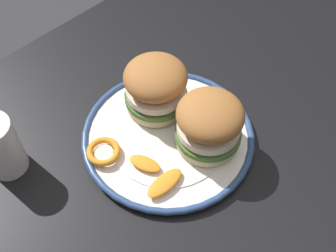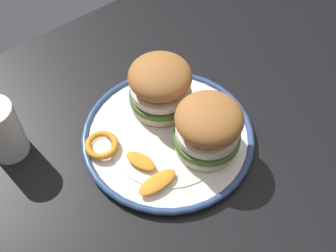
{
  "view_description": "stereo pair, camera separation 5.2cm",
  "coord_description": "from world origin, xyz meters",
  "px_view_note": "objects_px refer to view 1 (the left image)",
  "views": [
    {
      "loc": [
        -0.35,
        -0.27,
        1.35
      ],
      "look_at": [
        -0.05,
        0.04,
        0.74
      ],
      "focal_mm": 46.64,
      "sensor_mm": 36.0,
      "label": 1
    },
    {
      "loc": [
        -0.31,
        -0.31,
        1.35
      ],
      "look_at": [
        -0.05,
        0.04,
        0.74
      ],
      "focal_mm": 46.64,
      "sensor_mm": 36.0,
      "label": 2
    }
  ],
  "objects_px": {
    "dinner_plate": "(168,136)",
    "sandwich_half_left": "(156,86)",
    "dining_table": "(200,164)",
    "drinking_glass": "(1,150)",
    "sandwich_half_right": "(209,123)"
  },
  "relations": [
    {
      "from": "sandwich_half_right",
      "to": "drinking_glass",
      "type": "xyz_separation_m",
      "value": [
        -0.27,
        0.21,
        -0.02
      ]
    },
    {
      "from": "dining_table",
      "to": "drinking_glass",
      "type": "bearing_deg",
      "value": 144.85
    },
    {
      "from": "sandwich_half_left",
      "to": "drinking_glass",
      "type": "bearing_deg",
      "value": 161.44
    },
    {
      "from": "sandwich_half_left",
      "to": "dinner_plate",
      "type": "bearing_deg",
      "value": -116.07
    },
    {
      "from": "dining_table",
      "to": "sandwich_half_left",
      "type": "distance_m",
      "value": 0.19
    },
    {
      "from": "dinner_plate",
      "to": "drinking_glass",
      "type": "bearing_deg",
      "value": 147.02
    },
    {
      "from": "sandwich_half_left",
      "to": "sandwich_half_right",
      "type": "relative_size",
      "value": 0.92
    },
    {
      "from": "sandwich_half_left",
      "to": "dining_table",
      "type": "bearing_deg",
      "value": -82.25
    },
    {
      "from": "dining_table",
      "to": "drinking_glass",
      "type": "distance_m",
      "value": 0.37
    },
    {
      "from": "dinner_plate",
      "to": "sandwich_half_left",
      "type": "bearing_deg",
      "value": 63.93
    },
    {
      "from": "dining_table",
      "to": "sandwich_half_left",
      "type": "bearing_deg",
      "value": 97.75
    },
    {
      "from": "sandwich_half_left",
      "to": "sandwich_half_right",
      "type": "xyz_separation_m",
      "value": [
        0.01,
        -0.12,
        0.0
      ]
    },
    {
      "from": "sandwich_half_right",
      "to": "sandwich_half_left",
      "type": "bearing_deg",
      "value": 93.58
    },
    {
      "from": "dining_table",
      "to": "sandwich_half_right",
      "type": "height_order",
      "value": "sandwich_half_right"
    },
    {
      "from": "dinner_plate",
      "to": "sandwich_half_right",
      "type": "relative_size",
      "value": 2.38
    }
  ]
}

